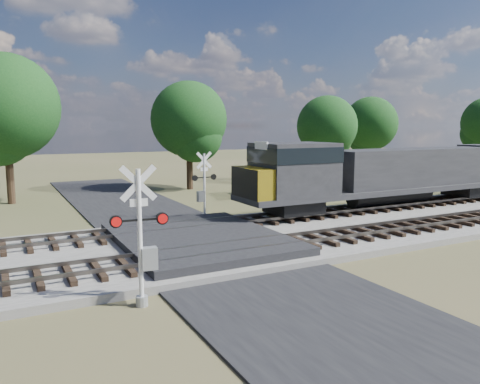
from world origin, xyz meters
TOP-DOWN VIEW (x-y plane):
  - ground at (0.00, 0.00)m, footprint 160.00×160.00m
  - ballast_bed at (10.00, 0.50)m, footprint 140.00×10.00m
  - road at (0.00, 0.00)m, footprint 7.00×60.00m
  - crossing_panel at (0.00, 0.50)m, footprint 7.00×9.00m
  - track_near at (3.12, -2.00)m, footprint 140.00×2.60m
  - track_far at (3.12, 3.00)m, footprint 140.00×2.60m
  - crossing_signal_near at (-4.20, -5.22)m, footprint 1.78×0.41m
  - crossing_signal_far at (2.87, 6.67)m, footprint 1.63×0.36m
  - equipment_shed at (12.75, 11.69)m, footprint 5.29×5.29m
  - treeline at (-0.58, 19.47)m, footprint 85.44×11.43m

SIDE VIEW (x-z plane):
  - ground at x=0.00m, z-range 0.00..0.00m
  - road at x=0.00m, z-range 0.00..0.08m
  - ballast_bed at x=10.00m, z-range 0.00..0.30m
  - crossing_panel at x=0.00m, z-range 0.01..0.62m
  - track_near at x=3.12m, z-range 0.25..0.58m
  - track_far at x=3.12m, z-range 0.25..0.58m
  - equipment_shed at x=12.75m, z-range 0.02..3.00m
  - crossing_signal_far at x=2.87m, z-range -0.34..3.70m
  - crossing_signal_near at x=-4.20m, z-range -0.37..4.04m
  - treeline at x=-0.58m, z-range 0.75..12.61m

